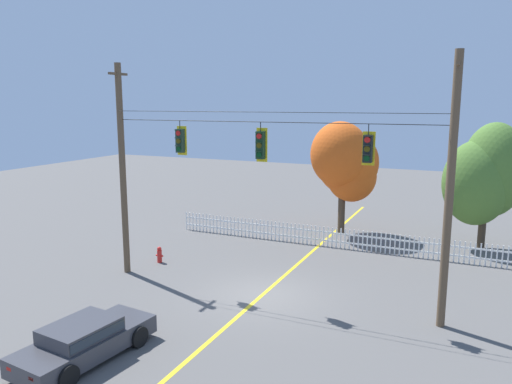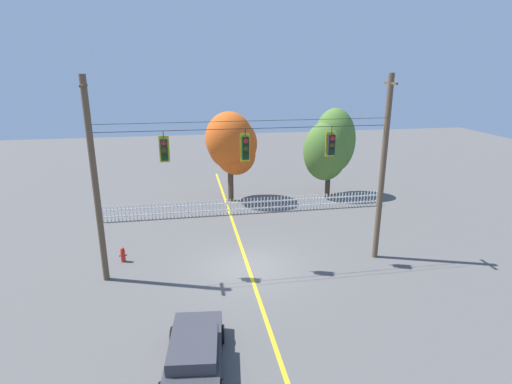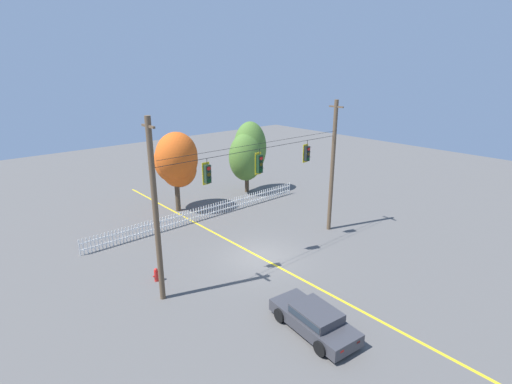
{
  "view_description": "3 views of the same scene",
  "coord_description": "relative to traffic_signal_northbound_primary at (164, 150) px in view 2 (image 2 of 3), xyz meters",
  "views": [
    {
      "loc": [
        7.25,
        -16.64,
        7.36
      ],
      "look_at": [
        -0.43,
        0.35,
        3.98
      ],
      "focal_mm": 34.72,
      "sensor_mm": 36.0,
      "label": 1
    },
    {
      "loc": [
        -2.74,
        -17.46,
        9.27
      ],
      "look_at": [
        0.38,
        -0.05,
        3.78
      ],
      "focal_mm": 28.69,
      "sensor_mm": 36.0,
      "label": 2
    },
    {
      "loc": [
        -13.88,
        -15.44,
        10.91
      ],
      "look_at": [
        -0.09,
        0.3,
        4.1
      ],
      "focal_mm": 26.92,
      "sensor_mm": 36.0,
      "label": 3
    }
  ],
  "objects": [
    {
      "name": "parked_car",
      "position": [
        0.81,
        -6.57,
        -5.26
      ],
      "size": [
        2.2,
        4.36,
        1.15
      ],
      "color": "#38383D",
      "rests_on": "ground"
    },
    {
      "name": "traffic_signal_southbound_primary",
      "position": [
        3.48,
        0.0,
        -0.05
      ],
      "size": [
        0.43,
        0.38,
        1.47
      ],
      "color": "black"
    },
    {
      "name": "autumn_maple_mid",
      "position": [
        11.18,
        10.12,
        -2.12
      ],
      "size": [
        3.88,
        3.07,
        6.42
      ],
      "color": "#473828",
      "rests_on": "ground"
    },
    {
      "name": "ground",
      "position": [
        3.57,
        -0.01,
        -5.86
      ],
      "size": [
        80.0,
        80.0,
        0.0
      ],
      "primitive_type": "plane",
      "color": "#565451"
    },
    {
      "name": "traffic_signal_eastbound_side",
      "position": [
        7.41,
        -0.0,
        -0.03
      ],
      "size": [
        0.43,
        0.38,
        1.4
      ],
      "color": "black"
    },
    {
      "name": "lane_centerline_stripe",
      "position": [
        3.57,
        -0.01,
        -5.86
      ],
      "size": [
        0.16,
        36.0,
        0.01
      ],
      "primitive_type": "cube",
      "color": "gold",
      "rests_on": "ground"
    },
    {
      "name": "signal_support_span",
      "position": [
        3.57,
        -0.01,
        -1.3
      ],
      "size": [
        13.26,
        1.1,
        8.96
      ],
      "color": "brown",
      "rests_on": "ground"
    },
    {
      "name": "fire_hydrant",
      "position": [
        -2.4,
        1.67,
        -5.49
      ],
      "size": [
        0.38,
        0.22,
        0.76
      ],
      "color": "red",
      "rests_on": "ground"
    },
    {
      "name": "traffic_signal_northbound_primary",
      "position": [
        0.0,
        0.0,
        0.0
      ],
      "size": [
        0.43,
        0.38,
        1.37
      ],
      "color": "black"
    },
    {
      "name": "autumn_maple_near_fence",
      "position": [
        4.11,
        10.27,
        -1.82
      ],
      "size": [
        3.64,
        3.64,
        6.36
      ],
      "color": "#473828",
      "rests_on": "ground"
    },
    {
      "name": "white_picket_fence",
      "position": [
        4.6,
        7.39,
        -5.34
      ],
      "size": [
        18.28,
        0.06,
        1.04
      ],
      "color": "white",
      "rests_on": "ground"
    }
  ]
}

